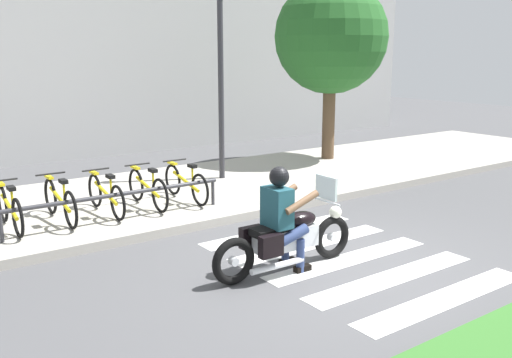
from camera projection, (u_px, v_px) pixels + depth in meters
The scene contains 18 objects.
ground_plane at pixel (339, 262), 7.81m from camera, with size 48.00×48.00×0.00m, color #4C4C4F.
sidewalk at pixel (182, 192), 11.42m from camera, with size 24.00×4.40×0.15m, color #A8A399.
crosswalk_stripe_0 at pixel (445, 299), 6.64m from camera, with size 2.80×0.40×0.01m, color white.
crosswalk_stripe_1 at pixel (392, 277), 7.28m from camera, with size 2.80×0.40×0.01m, color white.
crosswalk_stripe_2 at pixel (348, 259), 7.91m from camera, with size 2.80×0.40×0.01m, color white.
crosswalk_stripe_3 at pixel (311, 244), 8.55m from camera, with size 2.80×0.40×0.01m, color white.
crosswalk_stripe_4 at pixel (278, 231), 9.18m from camera, with size 2.80×0.40×0.01m, color white.
motorcycle at pixel (287, 238), 7.43m from camera, with size 2.25×0.62×1.20m.
rider at pixel (282, 212), 7.31m from camera, with size 0.63×0.54×1.43m.
bicycle_0 at pixel (10, 209), 8.69m from camera, with size 0.48×1.61×0.74m.
bicycle_1 at pixel (60, 201), 9.12m from camera, with size 0.48×1.68×0.74m.
bicycle_2 at pixel (106, 195), 9.56m from camera, with size 0.48×1.64×0.72m.
bicycle_3 at pixel (147, 188), 10.00m from camera, with size 0.48×1.59×0.73m.
bicycle_4 at pixel (186, 183), 10.44m from camera, with size 0.48×1.64×0.72m.
bike_rack at pixel (118, 197), 9.10m from camera, with size 3.68×0.07×0.49m.
street_lamp at pixel (221, 67), 11.89m from camera, with size 0.28×0.28×4.19m.
tree_near_rack at pixel (331, 37), 14.05m from camera, with size 2.84×2.84×4.65m.
building_backdrop at pixel (78, 37), 15.24m from camera, with size 24.00×1.20×6.52m, color #A5A5A5.
Camera 1 is at (-5.23, -5.32, 2.83)m, focal length 39.56 mm.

